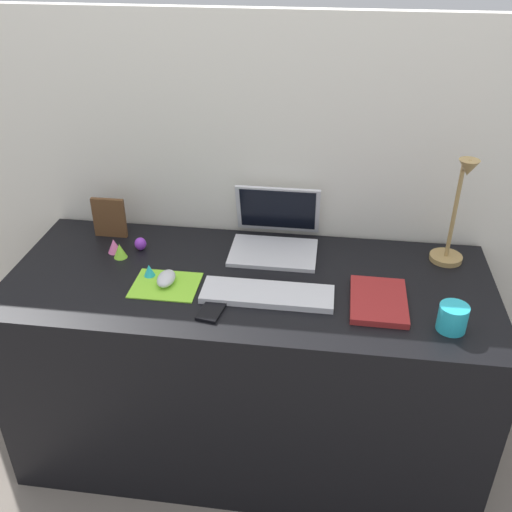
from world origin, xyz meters
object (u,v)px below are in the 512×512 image
desk_lamp (456,215)px  notebook_pad (378,301)px  picture_frame (109,218)px  toy_figurine_lime (120,251)px  laptop (275,233)px  toy_figurine_cyan (149,271)px  cell_phone (213,309)px  toy_figurine_purple (140,244)px  toy_figurine_pink (114,246)px  coffee_mug (453,318)px  mouse (166,278)px  keyboard (267,294)px

desk_lamp → notebook_pad: 0.40m
picture_frame → toy_figurine_lime: 0.17m
laptop → toy_figurine_cyan: 0.46m
cell_phone → notebook_pad: 0.50m
picture_frame → toy_figurine_lime: picture_frame is taller
picture_frame → toy_figurine_purple: bearing=-30.7°
laptop → toy_figurine_pink: 0.57m
desk_lamp → toy_figurine_lime: size_ratio=7.55×
cell_phone → toy_figurine_cyan: (-0.24, 0.15, 0.02)m
coffee_mug → toy_figurine_pink: (-1.10, 0.29, -0.01)m
mouse → cell_phone: size_ratio=0.75×
keyboard → toy_figurine_pink: toy_figurine_pink is taller
toy_figurine_pink → toy_figurine_lime: 0.04m
desk_lamp → laptop: bearing=175.9°
picture_frame → toy_figurine_lime: bearing=-59.6°
keyboard → toy_figurine_cyan: toy_figurine_cyan is taller
desk_lamp → toy_figurine_lime: desk_lamp is taller
toy_figurine_pink → toy_figurine_cyan: size_ratio=1.15×
toy_figurine_cyan → toy_figurine_lime: (-0.14, 0.11, 0.00)m
laptop → keyboard: (0.01, -0.32, -0.04)m
coffee_mug → keyboard: bearing=170.7°
coffee_mug → notebook_pad: bearing=153.5°
keyboard → toy_figurine_cyan: size_ratio=9.20×
laptop → toy_figurine_cyan: laptop is taller
coffee_mug → picture_frame: bearing=160.8°
cell_phone → toy_figurine_cyan: 0.29m
picture_frame → coffee_mug: bearing=-19.2°
picture_frame → toy_figurine_cyan: size_ratio=3.37×
desk_lamp → notebook_pad: bearing=-131.9°
laptop → toy_figurine_cyan: (-0.39, -0.26, -0.03)m
notebook_pad → toy_figurine_purple: (-0.82, 0.22, 0.01)m
keyboard → toy_figurine_pink: bearing=160.4°
keyboard → toy_figurine_purple: (-0.48, 0.23, 0.01)m
cell_phone → coffee_mug: (0.69, 0.00, 0.03)m
keyboard → toy_figurine_purple: size_ratio=8.98×
laptop → desk_lamp: 0.61m
notebook_pad → toy_figurine_lime: bearing=170.4°
cell_phone → toy_figurine_purple: toy_figurine_purple is taller
desk_lamp → toy_figurine_cyan: 1.01m
cell_phone → toy_figurine_pink: size_ratio=2.50×
toy_figurine_cyan → coffee_mug: bearing=-9.3°
picture_frame → coffee_mug: 1.22m
notebook_pad → toy_figurine_purple: bearing=165.6°
mouse → picture_frame: size_ratio=0.64×
laptop → mouse: 0.43m
notebook_pad → toy_figurine_pink: toy_figurine_pink is taller
picture_frame → toy_figurine_cyan: picture_frame is taller
toy_figurine_lime → notebook_pad: bearing=-10.3°
toy_figurine_pink → toy_figurine_purple: 0.09m
desk_lamp → toy_figurine_cyan: size_ratio=8.79×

